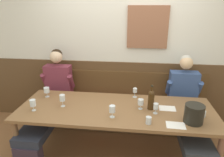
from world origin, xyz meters
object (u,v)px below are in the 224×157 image
at_px(wine_glass_center_front, 141,102).
at_px(water_tumbler_center, 203,114).
at_px(ice_bucket, 194,114).
at_px(wine_bottle_clear_water, 151,99).
at_px(wine_glass_mid_left, 47,90).
at_px(wall_bench, 120,111).
at_px(water_tumbler_right, 149,120).
at_px(wine_glass_mid_right, 33,103).
at_px(wine_glass_center_rear, 62,98).
at_px(dining_table, 116,112).
at_px(person_center_right_seat, 187,109).
at_px(wine_glass_near_bucket, 135,91).
at_px(wine_glass_right_end, 112,110).
at_px(wine_glass_by_bottle, 156,107).
at_px(water_tumbler_left, 152,100).
at_px(person_right_seat, 51,100).

bearing_deg(wine_glass_center_front, water_tumbler_center, -8.00).
xyz_separation_m(ice_bucket, wine_bottle_clear_water, (-0.47, 0.26, 0.03)).
bearing_deg(wine_glass_mid_left, wall_bench, 25.61).
relative_size(wine_bottle_clear_water, water_tumbler_right, 3.83).
relative_size(wine_glass_mid_left, wine_glass_mid_right, 0.97).
height_order(wine_glass_mid_right, wine_glass_center_rear, wine_glass_center_rear).
relative_size(dining_table, ice_bucket, 11.68).
height_order(dining_table, person_center_right_seat, person_center_right_seat).
distance_m(person_center_right_seat, wine_glass_mid_right, 2.09).
distance_m(wall_bench, wine_glass_center_front, 0.94).
height_order(person_center_right_seat, ice_bucket, person_center_right_seat).
relative_size(wall_bench, person_center_right_seat, 2.12).
bearing_deg(wall_bench, water_tumbler_center, -37.22).
bearing_deg(water_tumbler_center, wine_glass_center_front, 172.00).
distance_m(wine_glass_near_bucket, wine_glass_center_rear, 1.03).
height_order(wine_glass_center_front, wine_glass_center_rear, wine_glass_center_rear).
xyz_separation_m(wine_glass_center_front, wine_glass_center_rear, (-1.02, -0.05, 0.02)).
height_order(wine_glass_right_end, water_tumbler_center, wine_glass_right_end).
xyz_separation_m(wall_bench, ice_bucket, (0.91, -0.95, 0.56)).
xyz_separation_m(dining_table, wine_glass_center_front, (0.32, 0.02, 0.16)).
height_order(dining_table, wine_glass_center_front, wine_glass_center_front).
xyz_separation_m(wine_glass_mid_left, wine_glass_mid_right, (-0.00, -0.41, -0.00)).
height_order(ice_bucket, wine_glass_by_bottle, ice_bucket).
bearing_deg(water_tumbler_left, water_tumbler_right, -97.46).
xyz_separation_m(ice_bucket, water_tumbler_right, (-0.51, -0.09, -0.07)).
xyz_separation_m(wine_glass_center_front, water_tumbler_left, (0.16, 0.18, -0.05)).
bearing_deg(water_tumbler_right, wine_glass_by_bottle, 68.57).
xyz_separation_m(person_center_right_seat, ice_bucket, (-0.07, -0.55, 0.23)).
height_order(wine_glass_mid_left, wine_glass_near_bucket, wine_glass_mid_left).
bearing_deg(wine_glass_near_bucket, wine_glass_center_front, -77.56).
relative_size(wall_bench, wine_glass_by_bottle, 20.90).
distance_m(wine_bottle_clear_water, water_tumbler_center, 0.64).
relative_size(wall_bench, wine_glass_mid_left, 19.60).
relative_size(person_right_seat, wine_glass_right_end, 8.90).
bearing_deg(wine_glass_by_bottle, wine_bottle_clear_water, 116.21).
height_order(dining_table, wine_glass_right_end, wine_glass_right_end).
xyz_separation_m(wine_glass_center_front, water_tumbler_center, (0.75, -0.10, -0.06)).
relative_size(wine_glass_center_rear, water_tumbler_center, 2.19).
distance_m(wine_glass_mid_left, water_tumbler_right, 1.54).
height_order(person_center_right_seat, wine_glass_right_end, person_center_right_seat).
xyz_separation_m(water_tumbler_right, water_tumbler_center, (0.66, 0.24, -0.01)).
relative_size(wine_glass_right_end, wine_glass_mid_right, 1.01).
bearing_deg(wine_glass_mid_left, wine_glass_center_rear, -38.13).
height_order(wall_bench, wine_bottle_clear_water, wine_bottle_clear_water).
bearing_deg(ice_bucket, water_tumbler_center, 43.86).
bearing_deg(wall_bench, dining_table, -90.00).
bearing_deg(water_tumbler_center, wine_bottle_clear_water, 169.07).
distance_m(wall_bench, wine_glass_right_end, 1.10).
bearing_deg(wine_glass_mid_right, wine_glass_center_front, 8.61).
height_order(wine_glass_mid_left, wine_glass_right_end, wine_glass_right_end).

